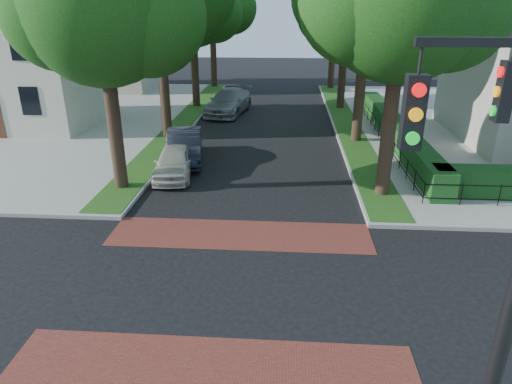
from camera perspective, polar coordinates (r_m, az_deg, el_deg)
ground at (r=13.15m, az=-3.42°, el=-11.84°), size 120.00×120.00×0.00m
crosswalk_far at (r=15.87m, az=-1.98°, el=-5.34°), size 9.00×2.20×0.01m
crosswalk_near at (r=10.68m, az=-5.71°, el=-21.47°), size 9.00×2.20×0.01m
grass_strip_ne at (r=30.97m, az=11.18°, el=8.48°), size 1.60×29.80×0.02m
grass_strip_nw at (r=31.50m, az=-8.94°, el=8.86°), size 1.60×29.80×0.02m
tree_right_far at (r=35.23m, az=11.40°, el=21.21°), size 7.25×6.23×9.74m
tree_right_back at (r=44.19m, az=10.00°, el=21.93°), size 7.50×6.45×10.20m
tree_left_near at (r=19.28m, az=-18.31°, el=21.01°), size 7.50×6.45×10.20m
tree_left_far at (r=35.66m, az=-7.79°, el=21.78°), size 7.00×6.02×9.86m
tree_left_back at (r=44.54m, az=-5.37°, el=22.34°), size 7.75×6.66×10.44m
hedge_main_road at (r=27.32m, az=17.06°, el=7.35°), size 1.00×18.00×1.20m
fence_main_road at (r=27.19m, az=15.37°, el=7.14°), size 0.06×18.00×0.90m
house_left_near at (r=33.50m, az=-27.72°, el=15.96°), size 10.00×9.00×10.14m
house_left_far at (r=46.08m, az=-18.69°, el=18.38°), size 10.00×9.00×10.14m
parked_car_front at (r=21.28m, az=-10.18°, el=3.70°), size 2.02×4.21×1.39m
parked_car_middle at (r=23.34m, az=-8.91°, el=5.70°), size 2.48×5.01×1.58m
parked_car_rear at (r=33.73m, az=-3.46°, el=11.19°), size 3.31×6.18×1.70m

